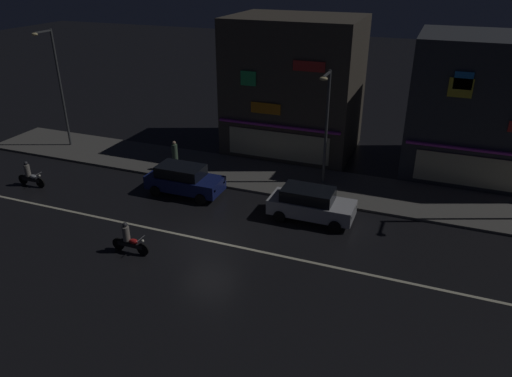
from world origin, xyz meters
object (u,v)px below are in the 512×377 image
Objects in this scene: parked_car_trailing at (311,204)px; traffic_cone at (344,212)px; streetlamp_mid at (326,119)px; streetlamp_west at (57,81)px; motorcycle_lead at (129,240)px; pedestrian_on_sidewalk at (175,156)px; parked_car_near_kerb at (184,179)px; motorcycle_following at (30,176)px.

traffic_cone is at bearing -153.41° from parked_car_trailing.
streetlamp_mid is 11.95× the size of traffic_cone.
streetlamp_mid is (18.27, 0.30, -0.69)m from streetlamp_west.
streetlamp_mid is at bearing 120.68° from traffic_cone.
motorcycle_lead is at bearing -141.04° from traffic_cone.
pedestrian_on_sidewalk reaches higher than parked_car_near_kerb.
motorcycle_following is at bearing -165.30° from parked_car_near_kerb.
parked_car_near_kerb is 6.32m from motorcycle_lead.
parked_car_trailing is (18.69, -3.88, -3.88)m from streetlamp_west.
streetlamp_mid is at bearing -84.20° from parked_car_trailing.
pedestrian_on_sidewalk reaches higher than traffic_cone.
pedestrian_on_sidewalk is (-9.06, -1.27, -3.05)m from streetlamp_mid.
streetlamp_west is 14.37× the size of traffic_cone.
parked_car_near_kerb is (2.05, -2.61, -0.14)m from pedestrian_on_sidewalk.
traffic_cone is (11.07, -2.11, -0.73)m from pedestrian_on_sidewalk.
traffic_cone is (8.38, 6.78, -0.36)m from motorcycle_lead.
streetlamp_mid is 1.53× the size of parked_car_near_kerb.
motorcycle_lead is at bearing 116.58° from pedestrian_on_sidewalk.
motorcycle_lead is 3.45× the size of traffic_cone.
pedestrian_on_sidewalk is at bearing 169.21° from traffic_cone.
pedestrian_on_sidewalk is 0.98× the size of motorcycle_lead.
pedestrian_on_sidewalk reaches higher than parked_car_trailing.
streetlamp_west reaches higher than pedestrian_on_sidewalk.
streetlamp_west is 7.58m from motorcycle_following.
motorcycle_following is (-15.94, -6.22, -3.42)m from streetlamp_mid.
streetlamp_mid is at bearing -126.47° from motorcycle_lead.
parked_car_near_kerb is at bearing -176.85° from traffic_cone.
motorcycle_lead is 10.78m from traffic_cone.
motorcycle_lead is (0.64, -6.28, -0.24)m from parked_car_near_kerb.
streetlamp_west is 1.20× the size of streetlamp_mid.
parked_car_trailing reaches higher than motorcycle_lead.
streetlamp_mid reaches higher than motorcycle_lead.
parked_car_trailing is (7.44, -0.30, 0.00)m from parked_car_near_kerb.
parked_car_near_kerb is 1.00× the size of parked_car_trailing.
motorcycle_lead and motorcycle_following have the same top height.
parked_car_near_kerb is at bearing -151.05° from streetlamp_mid.
streetlamp_west is 19.48m from parked_car_trailing.
streetlamp_mid reaches higher than motorcycle_following.
streetlamp_west is 1.84× the size of parked_car_near_kerb.
streetlamp_mid is at bearing 19.67° from motorcycle_following.
pedestrian_on_sidewalk is 11.29m from traffic_cone.
motorcycle_following is 18.17m from traffic_cone.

